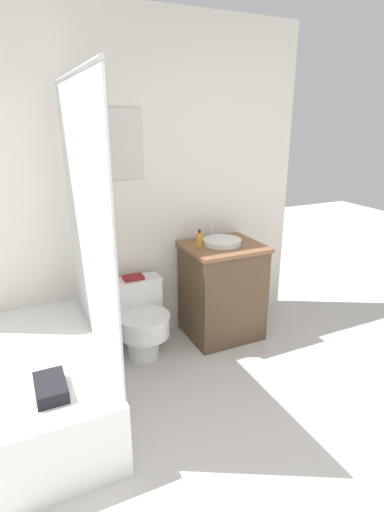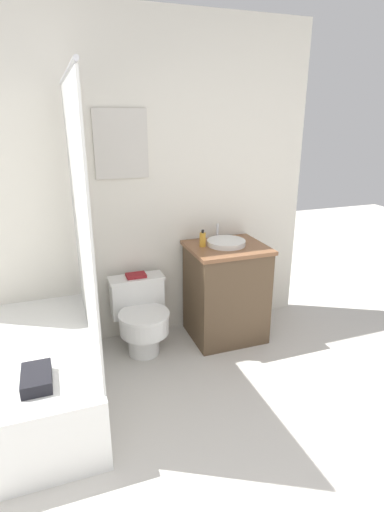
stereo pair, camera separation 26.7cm
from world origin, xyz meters
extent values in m
cube|color=silver|center=(0.00, 2.41, 1.25)|extent=(3.08, 0.05, 2.50)
cube|color=beige|center=(-0.01, 2.37, 1.57)|extent=(0.39, 0.02, 0.49)
cube|color=silver|center=(-0.01, 2.36, 1.57)|extent=(0.36, 0.01, 0.46)
cube|color=white|center=(-0.71, 1.70, 0.22)|extent=(0.66, 1.36, 0.43)
cube|color=silver|center=(-0.39, 1.70, 1.08)|extent=(0.01, 1.26, 1.74)
cylinder|color=#B7B7BC|center=(-0.39, 1.70, 1.97)|extent=(0.02, 1.26, 0.02)
cube|color=black|center=(-0.71, 1.29, 0.47)|extent=(0.15, 0.24, 0.07)
cylinder|color=white|center=(0.02, 2.06, 0.10)|extent=(0.24, 0.24, 0.21)
cylinder|color=white|center=(0.02, 2.01, 0.28)|extent=(0.37, 0.37, 0.14)
cylinder|color=white|center=(0.02, 2.01, 0.36)|extent=(0.39, 0.39, 0.02)
cube|color=white|center=(0.02, 2.25, 0.40)|extent=(0.41, 0.17, 0.30)
cube|color=white|center=(0.02, 2.25, 0.56)|extent=(0.43, 0.18, 0.02)
cube|color=brown|center=(0.73, 2.10, 0.38)|extent=(0.58, 0.51, 0.77)
cube|color=brown|center=(0.73, 2.10, 0.78)|extent=(0.61, 0.54, 0.03)
cylinder|color=white|center=(0.73, 2.12, 0.82)|extent=(0.31, 0.31, 0.04)
cylinder|color=silver|center=(0.73, 2.30, 0.86)|extent=(0.02, 0.02, 0.13)
cylinder|color=gold|center=(0.54, 2.15, 0.85)|extent=(0.05, 0.05, 0.11)
cylinder|color=black|center=(0.54, 2.15, 0.92)|extent=(0.02, 0.02, 0.02)
cube|color=maroon|center=(0.02, 2.25, 0.58)|extent=(0.15, 0.11, 0.02)
camera|label=1|loc=(-0.79, -0.54, 1.75)|focal=28.00mm
camera|label=2|loc=(-0.54, -0.64, 1.75)|focal=28.00mm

